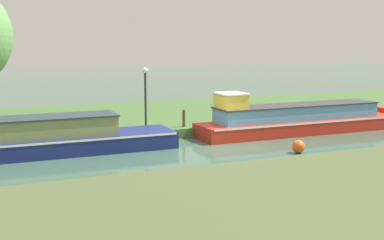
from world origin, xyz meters
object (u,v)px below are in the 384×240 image
at_px(mooring_post_near, 184,118).
at_px(channel_buoy, 299,147).
at_px(mooring_post_far, 324,111).
at_px(lamp_post, 145,89).
at_px(red_barge, 303,119).
at_px(navy_narrowboat, 36,138).

relative_size(mooring_post_near, channel_buoy, 1.53).
bearing_deg(mooring_post_near, channel_buoy, -62.15).
distance_m(mooring_post_near, mooring_post_far, 7.46).
bearing_deg(mooring_post_far, lamp_post, 176.31).
distance_m(red_barge, navy_narrowboat, 11.53).
bearing_deg(red_barge, mooring_post_near, 165.52).
xyz_separation_m(navy_narrowboat, mooring_post_far, (13.76, 1.35, 0.05)).
distance_m(navy_narrowboat, mooring_post_far, 13.83).
xyz_separation_m(navy_narrowboat, lamp_post, (4.77, 1.93, 1.39)).
bearing_deg(navy_narrowboat, mooring_post_far, 5.60).
xyz_separation_m(red_barge, mooring_post_near, (-5.22, 1.35, 0.17)).
bearing_deg(channel_buoy, lamp_post, 127.07).
height_order(navy_narrowboat, mooring_post_far, navy_narrowboat).
bearing_deg(lamp_post, channel_buoy, -52.93).
bearing_deg(lamp_post, navy_narrowboat, -158.01).
bearing_deg(lamp_post, mooring_post_near, -20.69).
height_order(mooring_post_near, channel_buoy, mooring_post_near).
xyz_separation_m(red_barge, channel_buoy, (-2.67, -3.48, -0.36)).
distance_m(red_barge, mooring_post_near, 5.40).
bearing_deg(navy_narrowboat, channel_buoy, -21.44).
relative_size(navy_narrowboat, channel_buoy, 19.74).
bearing_deg(mooring_post_far, red_barge, -148.89).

